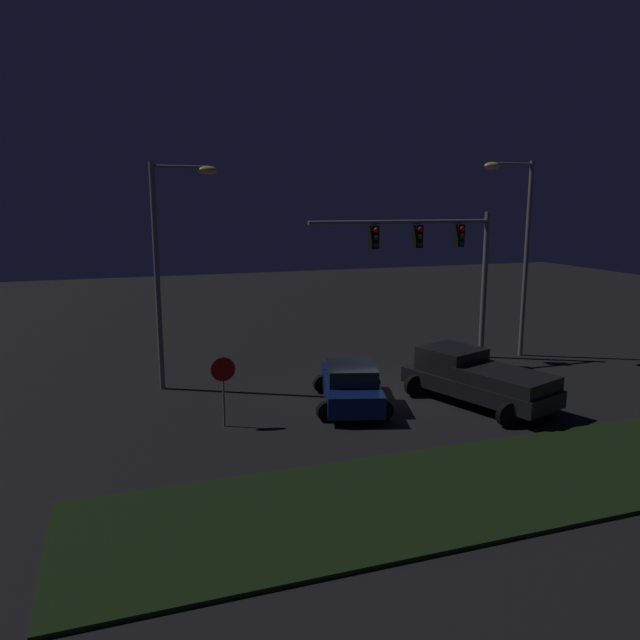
{
  "coord_description": "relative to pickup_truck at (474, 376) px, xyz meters",
  "views": [
    {
      "loc": [
        -8.74,
        -19.66,
        6.86
      ],
      "look_at": [
        -1.35,
        1.84,
        2.48
      ],
      "focal_mm": 34.06,
      "sensor_mm": 36.0,
      "label": 1
    }
  ],
  "objects": [
    {
      "name": "ground_plane",
      "position": [
        -2.9,
        2.26,
        -1.0
      ],
      "size": [
        80.0,
        80.0,
        0.0
      ],
      "primitive_type": "plane",
      "color": "black"
    },
    {
      "name": "grass_median",
      "position": [
        -2.9,
        -5.57,
        -0.95
      ],
      "size": [
        20.74,
        4.65,
        0.1
      ],
      "primitive_type": "cube",
      "color": "black",
      "rests_on": "ground_plane"
    },
    {
      "name": "pickup_truck",
      "position": [
        0.0,
        0.0,
        0.0
      ],
      "size": [
        4.05,
        5.76,
        1.8
      ],
      "rotation": [
        0.0,
        0.0,
        1.91
      ],
      "color": "black",
      "rests_on": "ground_plane"
    },
    {
      "name": "car_sedan",
      "position": [
        -4.15,
        1.13,
        -0.26
      ],
      "size": [
        3.25,
        4.73,
        1.51
      ],
      "rotation": [
        0.0,
        0.0,
        1.28
      ],
      "color": "navy",
      "rests_on": "ground_plane"
    },
    {
      "name": "traffic_signal_gantry",
      "position": [
        1.5,
        5.47,
        3.9
      ],
      "size": [
        8.32,
        0.56,
        6.5
      ],
      "color": "slate",
      "rests_on": "ground_plane"
    },
    {
      "name": "street_lamp_left",
      "position": [
        -9.65,
        5.27,
        4.19
      ],
      "size": [
        2.41,
        0.44,
        8.29
      ],
      "color": "slate",
      "rests_on": "ground_plane"
    },
    {
      "name": "street_lamp_right",
      "position": [
        5.39,
        5.19,
        4.4
      ],
      "size": [
        2.49,
        0.44,
        8.67
      ],
      "color": "slate",
      "rests_on": "ground_plane"
    },
    {
      "name": "stop_sign",
      "position": [
        -8.61,
        0.6,
        0.56
      ],
      "size": [
        0.76,
        0.08,
        2.23
      ],
      "color": "slate",
      "rests_on": "ground_plane"
    }
  ]
}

